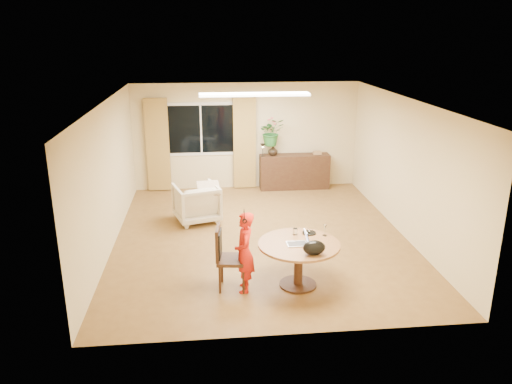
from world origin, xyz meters
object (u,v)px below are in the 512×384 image
Objects in this scene: dining_table at (299,252)px; child at (245,252)px; dining_chair at (232,258)px; armchair at (197,203)px; sideboard at (294,172)px.

child is (-0.83, -0.05, 0.07)m from dining_table.
dining_chair is 2.97m from armchair.
dining_table is 3.35m from armchair.
armchair is at bearing -139.91° from sideboard.
child reaches higher than dining_table.
dining_chair is 5.27m from sideboard.
dining_table is at bearing 5.91° from dining_chair.
child is 5.29m from sideboard.
dining_chair reaches higher than dining_table.
dining_table is 0.84m from child.
dining_chair is (-1.02, 0.03, -0.06)m from dining_table.
sideboard reaches higher than dining_table.
dining_chair is at bearing -110.36° from sideboard.
dining_table is at bearing -99.34° from sideboard.
sideboard is at bearing -156.51° from armchair.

